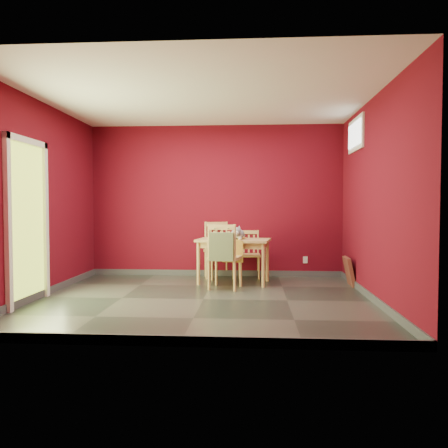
# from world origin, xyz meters

# --- Properties ---
(ground) EXTENTS (4.50, 4.50, 0.00)m
(ground) POSITION_xyz_m (0.00, 0.00, 0.00)
(ground) COLOR #2D342D
(ground) RESTS_ON ground
(room_shell) EXTENTS (4.50, 4.50, 4.50)m
(room_shell) POSITION_xyz_m (0.00, 0.00, 0.05)
(room_shell) COLOR #590916
(room_shell) RESTS_ON ground
(doorway) EXTENTS (0.06, 1.01, 2.13)m
(doorway) POSITION_xyz_m (-2.23, -0.40, 1.12)
(doorway) COLOR #B7D838
(doorway) RESTS_ON ground
(window) EXTENTS (0.05, 0.90, 0.50)m
(window) POSITION_xyz_m (2.23, 1.00, 2.35)
(window) COLOR white
(window) RESTS_ON room_shell
(outlet_plate) EXTENTS (0.08, 0.02, 0.12)m
(outlet_plate) POSITION_xyz_m (1.60, 1.99, 0.30)
(outlet_plate) COLOR silver
(outlet_plate) RESTS_ON room_shell
(dining_table) EXTENTS (1.24, 0.83, 0.72)m
(dining_table) POSITION_xyz_m (0.35, 1.27, 0.63)
(dining_table) COLOR tan
(dining_table) RESTS_ON ground
(table_runner) EXTENTS (0.42, 0.73, 0.35)m
(table_runner) POSITION_xyz_m (0.35, 1.16, 0.67)
(table_runner) COLOR #B88A2F
(table_runner) RESTS_ON dining_table
(chair_far_left) EXTENTS (0.60, 0.60, 0.98)m
(chair_far_left) POSITION_xyz_m (0.07, 1.80, 0.50)
(chair_far_left) COLOR tan
(chair_far_left) RESTS_ON ground
(chair_far_right) EXTENTS (0.40, 0.40, 0.83)m
(chair_far_right) POSITION_xyz_m (0.60, 1.87, 0.42)
(chair_far_right) COLOR tan
(chair_far_right) RESTS_ON ground
(chair_near) EXTENTS (0.54, 0.54, 0.99)m
(chair_near) POSITION_xyz_m (0.24, 0.75, 0.51)
(chair_near) COLOR tan
(chair_near) RESTS_ON ground
(tote_bag) EXTENTS (0.35, 0.20, 0.48)m
(tote_bag) POSITION_xyz_m (0.21, 0.52, 0.67)
(tote_bag) COLOR #738957
(tote_bag) RESTS_ON chair_near
(cat) EXTENTS (0.28, 0.49, 0.24)m
(cat) POSITION_xyz_m (0.42, 1.23, 0.84)
(cat) COLOR slate
(cat) RESTS_ON table_runner
(picture_frame) EXTENTS (0.16, 0.45, 0.45)m
(picture_frame) POSITION_xyz_m (2.19, 1.17, 0.23)
(picture_frame) COLOR brown
(picture_frame) RESTS_ON ground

